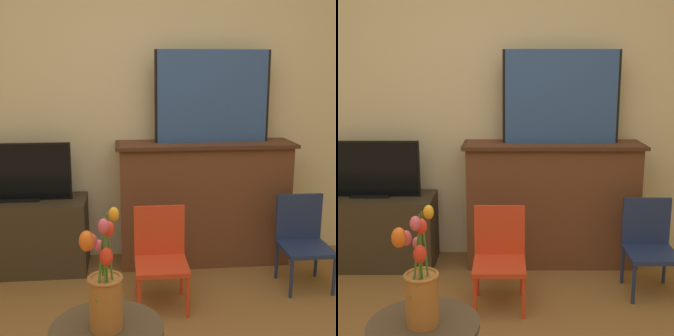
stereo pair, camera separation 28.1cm
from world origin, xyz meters
The scene contains 8 objects.
wall_back centered at (0.00, 2.13, 1.35)m, with size 8.00×0.06×2.70m.
fireplace_mantel centered at (0.45, 1.92, 0.49)m, with size 1.36×0.40×0.95m.
painting centered at (0.51, 1.92, 1.30)m, with size 0.87×0.03×0.69m.
tv_stand centered at (-0.93, 1.87, 0.27)m, with size 0.96×0.42×0.55m.
tv_monitor centered at (-0.93, 1.88, 0.75)m, with size 0.76×0.12×0.43m.
chair_red centered at (0.06, 1.26, 0.34)m, with size 0.33×0.33×0.63m.
chair_blue centered at (1.08, 1.44, 0.34)m, with size 0.33×0.33×0.63m.
vase_tulips centered at (-0.26, 0.25, 0.61)m, with size 0.17×0.21×0.54m.
Camera 1 is at (-0.18, -1.55, 1.52)m, focal length 50.00 mm.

